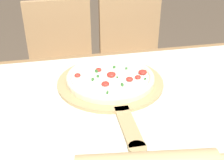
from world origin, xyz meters
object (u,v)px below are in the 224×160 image
pizza_peel (111,84)px  chair_left (62,67)px  chair_right (133,60)px  pizza (110,77)px

pizza_peel → chair_left: 0.73m
pizza_peel → chair_left: bearing=103.4°
chair_right → chair_left: bearing=178.7°
pizza_peel → chair_left: chair_left is taller
chair_left → pizza_peel: bearing=-77.3°
pizza → chair_right: size_ratio=0.36×
pizza_peel → chair_left: (-0.16, 0.67, -0.24)m
pizza_peel → pizza: 0.03m
pizza_peel → chair_right: bearing=67.8°
pizza → pizza_peel: bearing=-91.3°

